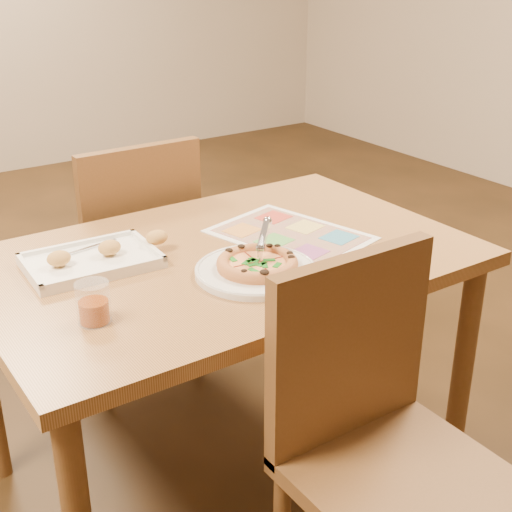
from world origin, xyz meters
TOP-DOWN VIEW (x-y plane):
  - room at (0.00, 0.00)m, footprint 7.00×7.00m
  - dining_table at (0.00, 0.00)m, footprint 1.30×0.85m
  - chair_near at (0.00, -0.60)m, footprint 0.42×0.42m
  - chair_far at (-0.00, 0.60)m, footprint 0.42×0.42m
  - plate at (-0.00, -0.16)m, footprint 0.33×0.33m
  - pizza at (-0.00, -0.16)m, footprint 0.21×0.21m
  - pizza_cutter at (0.04, -0.13)m, footprint 0.10×0.10m
  - appetizer_tray at (-0.32, 0.12)m, footprint 0.38×0.24m
  - glass_tumbler at (-0.44, -0.16)m, footprint 0.08×0.08m
  - menu at (0.22, 0.00)m, footprint 0.40×0.48m

SIDE VIEW (x-z plane):
  - chair_near at x=0.00m, z-range 0.33..0.80m
  - chair_far at x=0.00m, z-range 0.33..0.80m
  - dining_table at x=0.00m, z-range 0.27..0.99m
  - menu at x=0.22m, z-range 0.72..0.72m
  - plate at x=0.00m, z-range 0.72..0.74m
  - appetizer_tray at x=-0.32m, z-range 0.71..0.77m
  - pizza at x=0.00m, z-range 0.73..0.76m
  - glass_tumbler at x=-0.44m, z-range 0.71..0.81m
  - pizza_cutter at x=0.04m, z-range 0.76..0.84m
  - room at x=0.00m, z-range -2.15..4.85m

